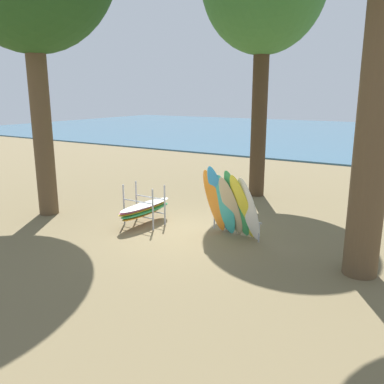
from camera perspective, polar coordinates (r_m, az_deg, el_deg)
The scene contains 4 objects.
ground_plane at distance 11.75m, azimuth -0.81°, elevation -5.82°, with size 80.00×80.00×0.00m, color brown.
lake_water at distance 41.90m, azimuth 23.27°, elevation 7.33°, with size 80.00×36.00×0.10m, color #38607A.
leaning_board_pile at distance 11.11m, azimuth 5.51°, elevation -1.86°, with size 1.88×1.21×2.07m.
board_storage_rack at distance 12.45m, azimuth -6.70°, elevation -2.26°, with size 1.15×2.13×1.25m.
Camera 1 is at (5.89, -9.38, 3.94)m, focal length 37.88 mm.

